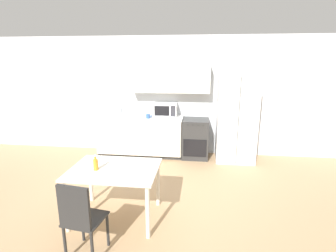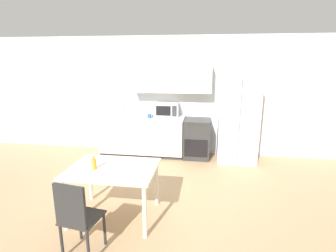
{
  "view_description": "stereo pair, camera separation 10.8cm",
  "coord_description": "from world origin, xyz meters",
  "px_view_note": "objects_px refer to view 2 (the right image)",
  "views": [
    {
      "loc": [
        0.81,
        -3.85,
        2.18
      ],
      "look_at": [
        0.26,
        0.54,
        1.05
      ],
      "focal_mm": 28.0,
      "sensor_mm": 36.0,
      "label": 1
    },
    {
      "loc": [
        0.92,
        -3.84,
        2.18
      ],
      "look_at": [
        0.26,
        0.54,
        1.05
      ],
      "focal_mm": 28.0,
      "sensor_mm": 36.0,
      "label": 2
    }
  ],
  "objects_px": {
    "dining_table": "(113,174)",
    "drink_bottle": "(94,163)",
    "dining_chair_near": "(76,215)",
    "refrigerator": "(238,119)",
    "microwave": "(167,110)",
    "coffee_mug": "(150,116)",
    "oven_range": "(197,139)"
  },
  "relations": [
    {
      "from": "microwave",
      "to": "drink_bottle",
      "type": "relative_size",
      "value": 2.45
    },
    {
      "from": "oven_range",
      "to": "refrigerator",
      "type": "bearing_deg",
      "value": -3.28
    },
    {
      "from": "microwave",
      "to": "refrigerator",
      "type": "bearing_deg",
      "value": -5.96
    },
    {
      "from": "microwave",
      "to": "coffee_mug",
      "type": "xyz_separation_m",
      "value": [
        -0.35,
        -0.26,
        -0.1
      ]
    },
    {
      "from": "refrigerator",
      "to": "dining_table",
      "type": "height_order",
      "value": "refrigerator"
    },
    {
      "from": "dining_table",
      "to": "drink_bottle",
      "type": "relative_size",
      "value": 5.59
    },
    {
      "from": "refrigerator",
      "to": "oven_range",
      "type": "bearing_deg",
      "value": 176.72
    },
    {
      "from": "coffee_mug",
      "to": "drink_bottle",
      "type": "relative_size",
      "value": 0.59
    },
    {
      "from": "refrigerator",
      "to": "drink_bottle",
      "type": "relative_size",
      "value": 8.85
    },
    {
      "from": "microwave",
      "to": "drink_bottle",
      "type": "xyz_separation_m",
      "value": [
        -0.57,
        -2.73,
        -0.24
      ]
    },
    {
      "from": "refrigerator",
      "to": "coffee_mug",
      "type": "bearing_deg",
      "value": -177.07
    },
    {
      "from": "oven_range",
      "to": "microwave",
      "type": "height_order",
      "value": "microwave"
    },
    {
      "from": "refrigerator",
      "to": "dining_chair_near",
      "type": "xyz_separation_m",
      "value": [
        -2.04,
        -3.31,
        -0.4
      ]
    },
    {
      "from": "dining_chair_near",
      "to": "microwave",
      "type": "bearing_deg",
      "value": 90.76
    },
    {
      "from": "drink_bottle",
      "to": "dining_chair_near",
      "type": "bearing_deg",
      "value": -82.12
    },
    {
      "from": "microwave",
      "to": "dining_table",
      "type": "xyz_separation_m",
      "value": [
        -0.35,
        -2.65,
        -0.42
      ]
    },
    {
      "from": "oven_range",
      "to": "dining_chair_near",
      "type": "height_order",
      "value": "dining_chair_near"
    },
    {
      "from": "oven_range",
      "to": "drink_bottle",
      "type": "bearing_deg",
      "value": -115.87
    },
    {
      "from": "coffee_mug",
      "to": "drink_bottle",
      "type": "xyz_separation_m",
      "value": [
        -0.22,
        -2.47,
        -0.14
      ]
    },
    {
      "from": "refrigerator",
      "to": "microwave",
      "type": "distance_m",
      "value": 1.58
    },
    {
      "from": "microwave",
      "to": "coffee_mug",
      "type": "height_order",
      "value": "microwave"
    },
    {
      "from": "drink_bottle",
      "to": "refrigerator",
      "type": "bearing_deg",
      "value": 50.15
    },
    {
      "from": "refrigerator",
      "to": "dining_table",
      "type": "relative_size",
      "value": 1.58
    },
    {
      "from": "refrigerator",
      "to": "drink_bottle",
      "type": "bearing_deg",
      "value": -129.85
    },
    {
      "from": "microwave",
      "to": "dining_table",
      "type": "bearing_deg",
      "value": -97.49
    },
    {
      "from": "dining_chair_near",
      "to": "drink_bottle",
      "type": "xyz_separation_m",
      "value": [
        -0.1,
        0.74,
        0.29
      ]
    },
    {
      "from": "oven_range",
      "to": "dining_chair_near",
      "type": "relative_size",
      "value": 0.95
    },
    {
      "from": "dining_table",
      "to": "coffee_mug",
      "type": "bearing_deg",
      "value": 90.02
    },
    {
      "from": "refrigerator",
      "to": "dining_chair_near",
      "type": "bearing_deg",
      "value": -121.62
    },
    {
      "from": "refrigerator",
      "to": "drink_bottle",
      "type": "height_order",
      "value": "refrigerator"
    },
    {
      "from": "refrigerator",
      "to": "dining_chair_near",
      "type": "height_order",
      "value": "refrigerator"
    },
    {
      "from": "drink_bottle",
      "to": "oven_range",
      "type": "bearing_deg",
      "value": 64.13
    }
  ]
}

